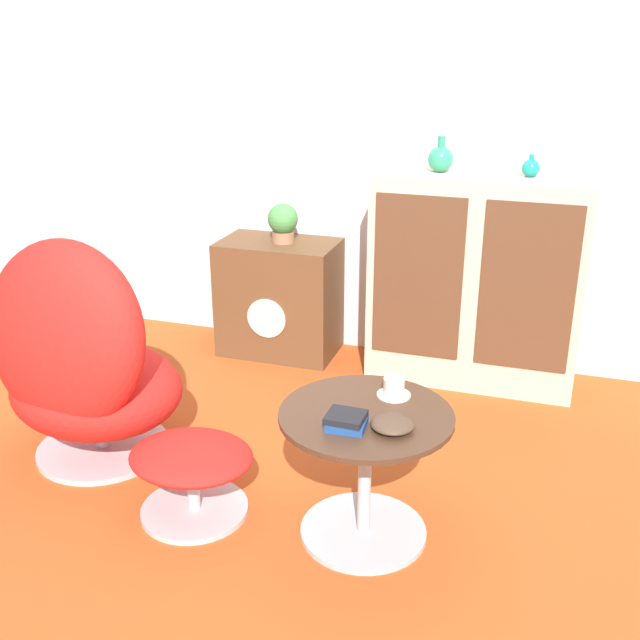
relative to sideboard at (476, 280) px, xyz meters
The scene contains 13 objects.
ground_plane 1.54m from the sideboard, 113.06° to the right, with size 12.00×12.00×0.00m, color #B74C1E.
wall_back 1.01m from the sideboard, 158.49° to the left, with size 6.40×0.06×2.60m.
sideboard is the anchor object (origin of this frame).
tv_console 1.02m from the sideboard, behind, with size 0.60×0.37×0.60m.
egg_chair 1.81m from the sideboard, 137.30° to the right, with size 0.78×0.73×0.94m.
ottoman 1.65m from the sideboard, 118.63° to the right, with size 0.44×0.38×0.27m.
coffee_table 1.38m from the sideboard, 97.37° to the right, with size 0.56×0.56×0.46m.
vase_leftmost 0.59m from the sideboard, behind, with size 0.12×0.12×0.16m.
vase_inner_left 0.57m from the sideboard, ahead, with size 0.08×0.08×0.10m.
potted_plant 0.99m from the sideboard, behind, with size 0.15×0.15×0.20m.
teacup 1.22m from the sideboard, 95.60° to the right, with size 0.11×0.11×0.06m.
book_stack 1.48m from the sideboard, 98.18° to the right, with size 0.12×0.11×0.05m.
bowl 1.43m from the sideboard, 92.93° to the right, with size 0.13×0.13×0.04m.
Camera 1 is at (0.91, -2.07, 1.61)m, focal length 42.00 mm.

